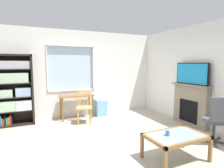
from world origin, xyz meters
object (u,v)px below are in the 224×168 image
(wooden_chair, at_px, (84,107))
(plastic_drawer_unit, at_px, (100,107))
(desk_under_window, at_px, (77,99))
(tv, at_px, (192,74))
(office_chair, at_px, (217,118))
(sippy_cup, at_px, (168,133))
(coffee_table, at_px, (176,138))
(bookshelf, at_px, (15,89))
(fireplace, at_px, (191,105))

(wooden_chair, xyz_separation_m, plastic_drawer_unit, (0.70, 0.57, -0.21))
(desk_under_window, xyz_separation_m, tv, (2.63, -1.88, 0.79))
(office_chair, distance_m, sippy_cup, 1.38)
(desk_under_window, relative_size, wooden_chair, 1.10)
(tv, bearing_deg, office_chair, -113.06)
(coffee_table, distance_m, sippy_cup, 0.19)
(coffee_table, relative_size, sippy_cup, 11.28)
(tv, bearing_deg, wooden_chair, 151.77)
(desk_under_window, distance_m, sippy_cup, 3.19)
(desk_under_window, bearing_deg, tv, -35.57)
(coffee_table, bearing_deg, bookshelf, 128.40)
(bookshelf, height_order, fireplace, bookshelf)
(bookshelf, distance_m, desk_under_window, 1.68)
(bookshelf, bearing_deg, sippy_cup, -53.05)
(wooden_chair, distance_m, tv, 3.03)
(sippy_cup, bearing_deg, coffee_table, -11.96)
(bookshelf, height_order, coffee_table, bookshelf)
(plastic_drawer_unit, distance_m, sippy_cup, 3.15)
(bookshelf, relative_size, sippy_cup, 21.13)
(tv, xyz_separation_m, sippy_cup, (-1.85, -1.22, -0.90))
(wooden_chair, relative_size, coffee_table, 0.89)
(tv, distance_m, office_chair, 1.47)
(desk_under_window, xyz_separation_m, plastic_drawer_unit, (0.78, 0.05, -0.35))
(fireplace, bearing_deg, coffee_table, -143.86)
(wooden_chair, xyz_separation_m, coffee_table, (0.85, -2.61, -0.08))
(tv, xyz_separation_m, office_chair, (-0.47, -1.11, -0.84))
(office_chair, height_order, coffee_table, office_chair)
(desk_under_window, height_order, office_chair, office_chair)
(desk_under_window, bearing_deg, fireplace, -35.39)
(plastic_drawer_unit, height_order, fireplace, fireplace)
(fireplace, distance_m, tv, 0.84)
(fireplace, xyz_separation_m, coffee_table, (-1.71, -1.25, -0.17))
(fireplace, height_order, tv, tv)
(wooden_chair, bearing_deg, coffee_table, -72.05)
(bookshelf, bearing_deg, tv, -25.01)
(wooden_chair, height_order, office_chair, office_chair)
(wooden_chair, relative_size, plastic_drawer_unit, 1.79)
(plastic_drawer_unit, bearing_deg, office_chair, -65.71)
(office_chair, relative_size, coffee_table, 0.99)
(bookshelf, xyz_separation_m, fireplace, (4.28, -1.99, -0.41))
(plastic_drawer_unit, bearing_deg, tv, -46.29)
(tv, distance_m, coffee_table, 2.33)
(wooden_chair, bearing_deg, fireplace, -28.06)
(bookshelf, bearing_deg, fireplace, -24.91)
(tv, relative_size, office_chair, 1.01)
(bookshelf, relative_size, coffee_table, 1.87)
(desk_under_window, xyz_separation_m, coffee_table, (0.93, -3.13, -0.21))
(bookshelf, relative_size, fireplace, 1.63)
(office_chair, bearing_deg, coffee_table, -173.45)
(plastic_drawer_unit, xyz_separation_m, tv, (1.84, -1.93, 1.14))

